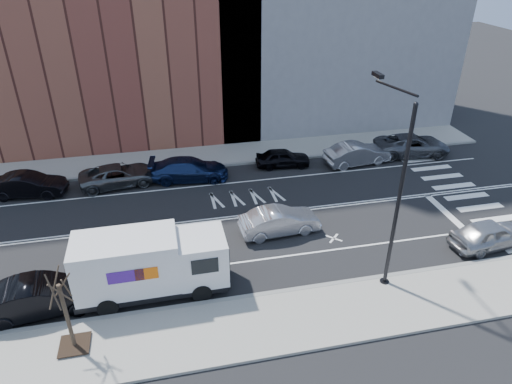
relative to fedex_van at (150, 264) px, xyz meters
name	(u,v)px	position (x,y,z in m)	size (l,w,h in m)	color
ground	(218,219)	(3.82, 5.60, -1.65)	(120.00, 120.00, 0.00)	black
sidewalk_near	(247,327)	(3.82, -3.20, -1.58)	(44.00, 3.60, 0.15)	gray
sidewalk_far	(202,157)	(3.82, 14.40, -1.58)	(44.00, 3.60, 0.15)	gray
curb_near	(239,298)	(3.82, -1.40, -1.57)	(44.00, 0.25, 0.17)	gray
curb_far	(204,167)	(3.82, 12.60, -1.57)	(44.00, 0.25, 0.17)	gray
crosswalk	(460,191)	(19.82, 5.60, -1.65)	(3.00, 14.00, 0.01)	white
road_markings	(218,219)	(3.82, 5.60, -1.65)	(40.00, 8.60, 0.01)	white
streetlight	(395,187)	(10.82, -1.31, 3.43)	(0.44, 4.02, 9.34)	black
street_tree	(69,322)	(-3.18, -2.80, -0.20)	(1.20, 1.20, 3.75)	black
fedex_van	(150,264)	(0.00, 0.00, 0.00)	(6.91, 2.51, 3.14)	black
far_parked_b	(28,185)	(-7.59, 10.99, -0.89)	(1.60, 4.59, 1.51)	black
far_parked_c	(119,175)	(-2.01, 11.26, -0.95)	(2.33, 5.06, 1.41)	#4E5256
far_parked_d	(189,169)	(2.65, 11.06, -0.88)	(2.15, 5.28, 1.53)	#16254F
far_parked_e	(283,158)	(9.42, 11.68, -0.99)	(1.56, 3.88, 1.32)	black
far_parked_f	(357,154)	(14.80, 10.94, -0.86)	(1.68, 4.81, 1.58)	#9A9A9E
far_parked_g	(412,145)	(19.54, 11.57, -0.87)	(2.59, 5.62, 1.56)	#4D5055
driving_sedan	(279,221)	(7.01, 3.53, -0.91)	(1.56, 4.49, 1.48)	silver
near_parked_rear_a	(41,297)	(-4.77, -0.27, -0.81)	(1.77, 5.08, 1.67)	black
near_parked_front	(490,234)	(17.66, -0.11, -0.89)	(1.79, 4.46, 1.52)	#A7A8AC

